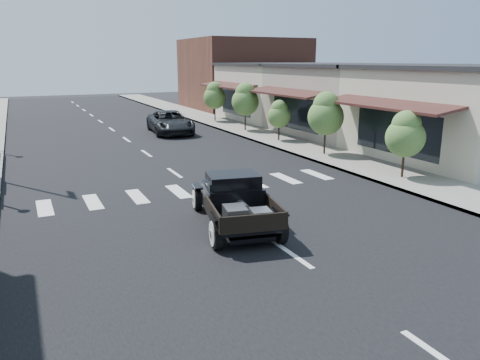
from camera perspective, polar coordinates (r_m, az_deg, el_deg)
name	(u,v)px	position (r m, az deg, el deg)	size (l,w,h in m)	color
ground	(242,220)	(14.93, 0.23, -4.92)	(120.00, 120.00, 0.00)	black
road	(134,145)	(28.79, -12.82, 4.21)	(14.00, 80.00, 0.02)	black
road_markings	(156,161)	(24.02, -10.15, 2.33)	(12.00, 60.00, 0.06)	silver
sidewalk_right	(259,134)	(31.69, 2.38, 5.59)	(3.00, 80.00, 0.15)	gray
storefront_near	(471,114)	(27.04, 26.33, 7.24)	(10.00, 9.00, 4.50)	beige
storefront_mid	(358,101)	(33.36, 14.14, 9.38)	(10.00, 9.00, 4.50)	gray
storefront_far	(289,92)	(40.70, 6.00, 10.57)	(10.00, 9.00, 4.50)	#BFB5A1
far_building_right	(243,74)	(49.66, 0.41, 12.78)	(11.00, 10.00, 7.00)	brown
small_tree_a	(405,145)	(20.63, 19.42, 3.99)	(1.62, 1.62, 2.70)	#496F32
small_tree_b	(325,124)	(24.83, 10.37, 6.71)	(1.87, 1.87, 3.12)	#496F32
small_tree_c	(279,121)	(28.87, 4.78, 7.19)	(1.41, 1.41, 2.36)	#496F32
small_tree_d	(245,107)	(32.96, 0.64, 8.85)	(1.90, 1.90, 3.17)	#496F32
small_tree_e	(215,102)	(38.04, -3.09, 9.45)	(1.80, 1.80, 2.99)	#496F32
hotrod_pickup	(235,200)	(14.18, -0.66, -2.50)	(2.21, 4.73, 1.64)	black
second_car	(170,122)	(32.78, -8.51, 6.96)	(2.54, 5.51, 1.53)	black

